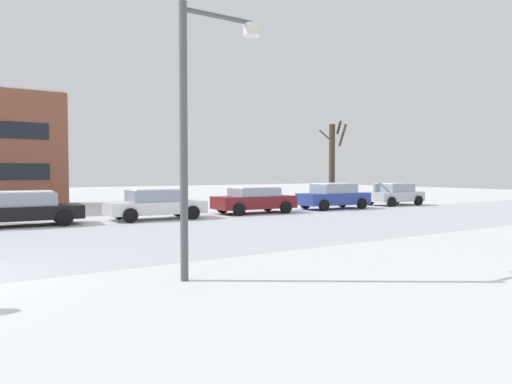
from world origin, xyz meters
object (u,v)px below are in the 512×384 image
Objects in this scene: street_lamp at (199,111)px; parked_car_white at (156,204)px; parked_car_silver at (394,194)px; parked_car_blue at (334,196)px; parked_car_maroon at (254,200)px; parked_car_black at (22,208)px.

parked_car_white is (3.71, 12.13, -2.69)m from street_lamp.
parked_car_blue is at bearing -177.76° from parked_car_silver.
street_lamp is 15.66m from parked_car_maroon.
parked_car_white is 16.74m from parked_car_silver.
street_lamp is 24.08m from parked_car_silver.
parked_car_white is at bearing -178.99° from parked_car_silver.
parked_car_maroon is at bearing -179.45° from parked_car_silver.
street_lamp is 1.19× the size of parked_car_black.
street_lamp is at bearing -140.61° from parked_car_blue.
parked_car_silver reaches higher than parked_car_black.
parked_car_white is 1.16× the size of parked_car_silver.
parked_car_maroon is at bearing 178.86° from parked_car_blue.
street_lamp reaches higher than parked_car_maroon.
parked_car_blue reaches higher than parked_car_black.
street_lamp is 1.24× the size of parked_car_blue.
street_lamp reaches higher than parked_car_black.
street_lamp is 19.42m from parked_car_blue.
parked_car_black is 5.59m from parked_car_white.
parked_car_black is (-1.87, 12.46, -2.70)m from street_lamp.
parked_car_black is at bearing 179.30° from parked_car_maroon.
parked_car_black is at bearing 98.53° from street_lamp.
parked_car_white is 11.16m from parked_car_blue.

